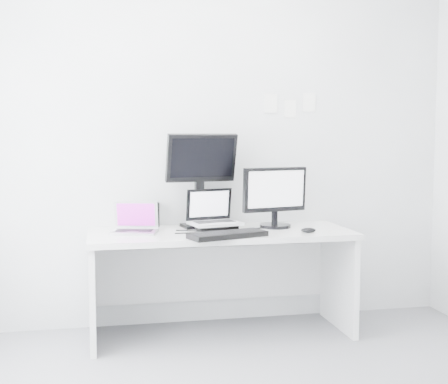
% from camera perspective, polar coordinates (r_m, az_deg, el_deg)
% --- Properties ---
extents(back_wall, '(3.60, 0.00, 3.60)m').
position_cam_1_polar(back_wall, '(4.60, -1.18, 4.76)').
color(back_wall, silver).
rests_on(back_wall, ground).
extents(desk, '(1.80, 0.70, 0.73)m').
position_cam_1_polar(desk, '(4.38, -0.31, -8.28)').
color(desk, silver).
rests_on(desk, ground).
extents(macbook, '(0.34, 0.29, 0.22)m').
position_cam_1_polar(macbook, '(4.22, -8.21, -2.28)').
color(macbook, '#ADADB1').
rests_on(macbook, desk).
extents(speaker, '(0.11, 0.11, 0.17)m').
position_cam_1_polar(speaker, '(4.52, -6.49, -2.06)').
color(speaker, black).
rests_on(speaker, desk).
extents(dell_laptop, '(0.39, 0.33, 0.28)m').
position_cam_1_polar(dell_laptop, '(4.39, -0.82, -1.52)').
color(dell_laptop, silver).
rests_on(dell_laptop, desk).
extents(rear_monitor, '(0.52, 0.25, 0.69)m').
position_cam_1_polar(rear_monitor, '(4.45, -2.14, 1.16)').
color(rear_monitor, black).
rests_on(rear_monitor, desk).
extents(samsung_monitor, '(0.52, 0.32, 0.44)m').
position_cam_1_polar(samsung_monitor, '(4.45, 4.70, -0.40)').
color(samsung_monitor, black).
rests_on(samsung_monitor, desk).
extents(keyboard, '(0.54, 0.33, 0.03)m').
position_cam_1_polar(keyboard, '(4.04, 0.34, -3.91)').
color(keyboard, black).
rests_on(keyboard, desk).
extents(mouse, '(0.11, 0.07, 0.03)m').
position_cam_1_polar(mouse, '(4.26, 7.68, -3.47)').
color(mouse, black).
rests_on(mouse, desk).
extents(wall_note_0, '(0.10, 0.00, 0.14)m').
position_cam_1_polar(wall_note_0, '(4.70, 4.28, 8.05)').
color(wall_note_0, white).
rests_on(wall_note_0, back_wall).
extents(wall_note_1, '(0.09, 0.00, 0.13)m').
position_cam_1_polar(wall_note_1, '(4.74, 6.03, 7.53)').
color(wall_note_1, white).
rests_on(wall_note_1, back_wall).
extents(wall_note_2, '(0.10, 0.00, 0.14)m').
position_cam_1_polar(wall_note_2, '(4.79, 7.76, 8.09)').
color(wall_note_2, white).
rests_on(wall_note_2, back_wall).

